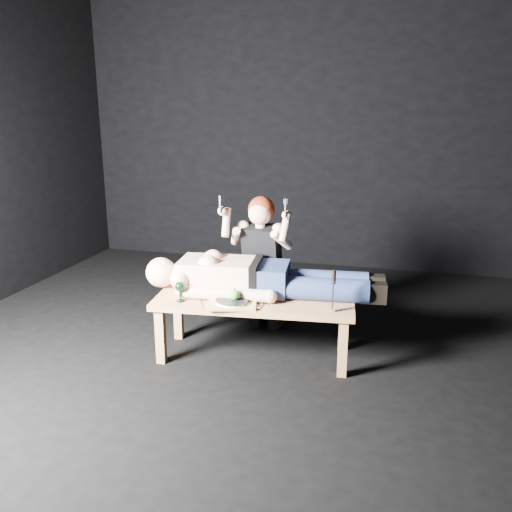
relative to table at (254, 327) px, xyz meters
name	(u,v)px	position (x,y,z in m)	size (l,w,h in m)	color
ground	(237,353)	(-0.13, 0.00, -0.23)	(5.00, 5.00, 0.00)	black
back_wall	(302,132)	(-0.13, 2.50, 1.27)	(5.00, 5.00, 0.00)	black
table	(254,327)	(0.00, 0.00, 0.00)	(1.42, 0.53, 0.45)	tan
lying_man	(263,274)	(0.03, 0.13, 0.37)	(1.57, 0.48, 0.29)	beige
kneeling_woman	(265,262)	(-0.05, 0.50, 0.35)	(0.61, 0.69, 1.15)	black
serving_tray	(232,304)	(-0.11, -0.18, 0.24)	(0.33, 0.24, 0.02)	tan
plate	(232,301)	(-0.11, -0.18, 0.25)	(0.22, 0.22, 0.02)	white
apple	(235,295)	(-0.09, -0.17, 0.30)	(0.07, 0.07, 0.07)	green
goblet	(180,292)	(-0.49, -0.20, 0.30)	(0.07, 0.07, 0.15)	black
fork_flat	(201,304)	(-0.33, -0.22, 0.23)	(0.01, 0.15, 0.01)	#B2B2B7
knife_flat	(262,305)	(0.10, -0.13, 0.23)	(0.01, 0.15, 0.01)	#B2B2B7
spoon_flat	(260,303)	(0.07, -0.09, 0.23)	(0.01, 0.15, 0.01)	#B2B2B7
carving_knife	(333,291)	(0.58, -0.12, 0.37)	(0.04, 0.04, 0.29)	#B2B2B7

